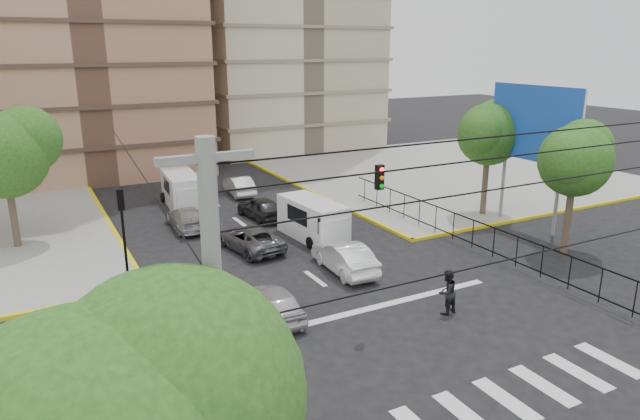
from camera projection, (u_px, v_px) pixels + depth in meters
ground at (375, 324)px, 22.02m from camera, size 160.00×160.00×0.00m
sidewalk_ne at (443, 172)px, 47.99m from camera, size 26.00×26.00×0.15m
crosswalk_stripes at (486, 407)px, 16.93m from camera, size 12.00×2.40×0.01m
stop_line at (359, 311)px, 23.04m from camera, size 13.00×0.40×0.01m
park_fence at (471, 250)px, 29.90m from camera, size 0.10×22.50×1.66m
billboard at (535, 126)px, 31.97m from camera, size 0.36×6.20×8.10m
tree_park_a at (576, 157)px, 28.25m from camera, size 4.41×3.60×6.83m
tree_park_c at (490, 131)px, 34.54m from camera, size 4.65×3.80×7.25m
tree_tudor at (6, 151)px, 28.77m from camera, size 5.39×4.40×7.43m
traffic_light_nw at (123, 222)px, 24.25m from camera, size 0.28×0.22×4.40m
traffic_light_hanging at (414, 186)px, 18.66m from camera, size 18.00×9.12×0.92m
utility_pole_sw at (220, 412)px, 9.00m from camera, size 1.40×0.28×9.00m
van_right_lane at (315, 221)px, 31.28m from camera, size 2.27×4.95×2.17m
van_left_lane at (183, 191)px, 37.73m from camera, size 2.25×4.99×2.19m
car_silver_front_left at (274, 302)px, 22.37m from camera, size 1.70×3.89×1.30m
car_white_front_right at (344, 257)px, 26.92m from camera, size 1.71×4.42×1.44m
car_grey_mid_left at (250, 238)px, 29.79m from camera, size 2.74×4.79×1.26m
car_silver_rear_left at (187, 218)px, 33.29m from camera, size 1.90×4.42×1.27m
car_darkgrey_mid_right at (261, 208)px, 35.24m from camera, size 2.03×4.17×1.37m
car_white_rear_right at (239, 186)px, 40.86m from camera, size 1.69×4.16×1.34m
pedestrian_crosswalk at (447, 292)px, 22.62m from camera, size 1.01×0.85×1.85m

